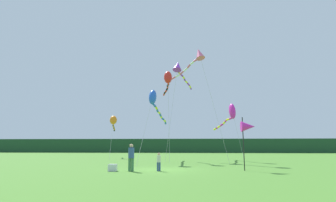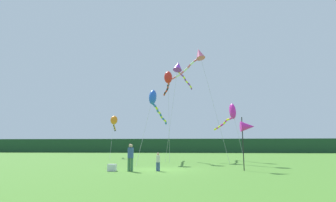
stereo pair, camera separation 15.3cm
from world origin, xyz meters
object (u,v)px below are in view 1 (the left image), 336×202
(kite_orange, at_px, (113,121))
(kite_purple, at_px, (179,68))
(kite_blue, at_px, (154,101))
(banner_flag_pole, at_px, (248,127))
(kite_magenta, at_px, (231,113))
(person_adult, at_px, (131,156))
(kite_red, at_px, (168,79))
(cooler_box, at_px, (113,168))
(kite_rainbow, at_px, (197,56))
(person_child, at_px, (159,161))

(kite_orange, height_order, kite_purple, kite_purple)
(kite_orange, bearing_deg, kite_blue, -55.08)
(banner_flag_pole, height_order, kite_magenta, kite_magenta)
(person_adult, height_order, kite_blue, kite_blue)
(kite_magenta, xyz_separation_m, kite_red, (-6.75, -0.47, 3.81))
(cooler_box, bearing_deg, banner_flag_pole, 6.79)
(person_adult, bearing_deg, kite_rainbow, 66.95)
(cooler_box, xyz_separation_m, banner_flag_pole, (8.77, 1.04, 2.60))
(kite_magenta, bearing_deg, kite_blue, -158.80)
(person_adult, relative_size, cooler_box, 3.38)
(kite_red, bearing_deg, cooler_box, -103.15)
(kite_orange, distance_m, kite_rainbow, 15.08)
(banner_flag_pole, distance_m, kite_blue, 10.99)
(person_child, xyz_separation_m, kite_purple, (0.82, 14.33, 10.38))
(banner_flag_pole, relative_size, kite_magenta, 0.52)
(banner_flag_pole, bearing_deg, cooler_box, -173.21)
(person_child, height_order, kite_blue, kite_blue)
(person_child, bearing_deg, kite_blue, 99.49)
(kite_magenta, relative_size, kite_red, 0.68)
(banner_flag_pole, bearing_deg, kite_blue, 133.59)
(kite_rainbow, bearing_deg, kite_magenta, 12.36)
(kite_blue, bearing_deg, kite_rainbow, 27.62)
(kite_magenta, height_order, kite_red, kite_red)
(banner_flag_pole, xyz_separation_m, kite_orange, (-14.22, 17.59, 2.11))
(kite_magenta, distance_m, kite_rainbow, 7.21)
(person_child, relative_size, banner_flag_pole, 0.33)
(person_child, height_order, kite_red, kite_red)
(kite_orange, height_order, kite_red, kite_red)
(kite_magenta, distance_m, kite_orange, 16.35)
(kite_rainbow, bearing_deg, kite_blue, -152.38)
(kite_red, distance_m, kite_rainbow, 4.07)
(kite_orange, bearing_deg, banner_flag_pole, -51.05)
(kite_red, bearing_deg, kite_rainbow, -5.27)
(person_adult, xyz_separation_m, kite_red, (1.44, 11.31, 7.88))
(kite_red, distance_m, kite_purple, 4.14)
(kite_red, relative_size, kite_rainbow, 0.80)
(person_child, height_order, banner_flag_pole, banner_flag_pole)
(kite_orange, xyz_separation_m, kite_red, (8.08, -7.37, 3.91))
(kite_magenta, bearing_deg, kite_red, -176.03)
(kite_blue, bearing_deg, kite_orange, 124.92)
(kite_magenta, relative_size, kite_blue, 0.62)
(kite_rainbow, height_order, kite_purple, kite_rainbow)
(banner_flag_pole, distance_m, kite_red, 13.35)
(kite_magenta, bearing_deg, kite_orange, 155.02)
(cooler_box, bearing_deg, kite_rainbow, 61.81)
(banner_flag_pole, height_order, kite_red, kite_red)
(person_adult, distance_m, person_child, 1.78)
(kite_rainbow, relative_size, kite_blue, 1.14)
(kite_blue, bearing_deg, kite_red, 66.46)
(person_child, relative_size, kite_orange, 0.15)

